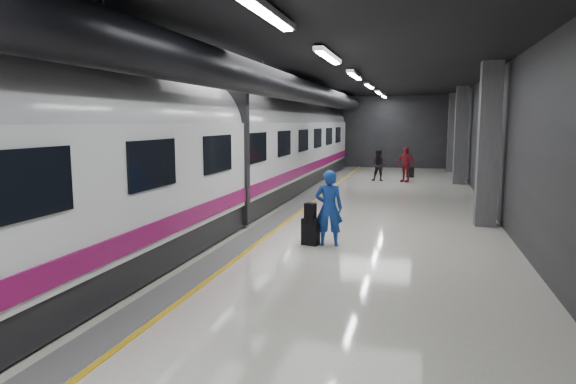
% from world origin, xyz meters
% --- Properties ---
extents(ground, '(40.00, 40.00, 0.00)m').
position_xyz_m(ground, '(0.00, 0.00, 0.00)').
color(ground, silver).
rests_on(ground, ground).
extents(platform_hall, '(10.02, 40.02, 4.51)m').
position_xyz_m(platform_hall, '(-0.29, 0.96, 3.54)').
color(platform_hall, black).
rests_on(platform_hall, ground).
extents(train, '(3.05, 38.00, 4.05)m').
position_xyz_m(train, '(-3.25, -0.00, 2.07)').
color(train, black).
rests_on(train, ground).
extents(traveler_main, '(0.71, 0.52, 1.78)m').
position_xyz_m(traveler_main, '(0.72, -1.40, 0.89)').
color(traveler_main, '#173FAE').
rests_on(traveler_main, ground).
extents(suitcase_main, '(0.43, 0.33, 0.63)m').
position_xyz_m(suitcase_main, '(0.30, -1.46, 0.32)').
color(suitcase_main, black).
rests_on(suitcase_main, ground).
extents(shoulder_bag, '(0.31, 0.24, 0.36)m').
position_xyz_m(shoulder_bag, '(0.29, -1.49, 0.81)').
color(shoulder_bag, black).
rests_on(shoulder_bag, suitcase_main).
extents(traveler_far_a, '(0.79, 0.64, 1.55)m').
position_xyz_m(traveler_far_a, '(0.85, 12.21, 0.77)').
color(traveler_far_a, black).
rests_on(traveler_far_a, ground).
extents(traveler_far_b, '(1.07, 0.86, 1.70)m').
position_xyz_m(traveler_far_b, '(2.09, 12.19, 0.85)').
color(traveler_far_b, maroon).
rests_on(traveler_far_b, ground).
extents(suitcase_far, '(0.40, 0.28, 0.55)m').
position_xyz_m(suitcase_far, '(2.30, 14.39, 0.28)').
color(suitcase_far, black).
rests_on(suitcase_far, ground).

